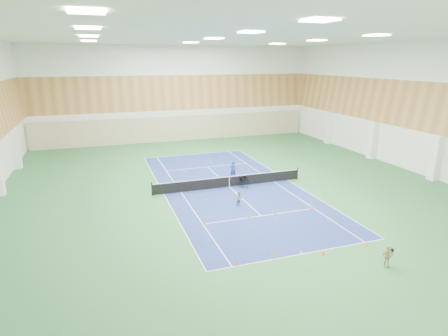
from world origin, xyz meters
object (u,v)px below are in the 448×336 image
object	(u,v)px
coach	(233,170)
ball_cart	(244,182)
tennis_net	(229,181)
child_court	(240,199)
child_apron	(387,256)

from	to	relation	value
coach	ball_cart	world-z (taller)	coach
tennis_net	child_court	distance (m)	4.23
tennis_net	coach	distance (m)	2.47
tennis_net	child_court	size ratio (longest dim) A/B	11.91
child_court	child_apron	xyz separation A→B (m)	(4.08, -10.24, 0.06)
coach	child_court	size ratio (longest dim) A/B	1.49
child_court	ball_cart	bearing A→B (deg)	46.39
child_court	child_apron	bearing A→B (deg)	-85.54
coach	child_court	distance (m)	6.62
coach	ball_cart	xyz separation A→B (m)	(-0.06, -2.79, -0.34)
coach	child_court	world-z (taller)	coach
child_court	tennis_net	bearing A→B (deg)	63.03
tennis_net	ball_cart	size ratio (longest dim) A/B	13.73
child_apron	ball_cart	distance (m)	14.01
tennis_net	child_apron	world-z (taller)	child_apron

